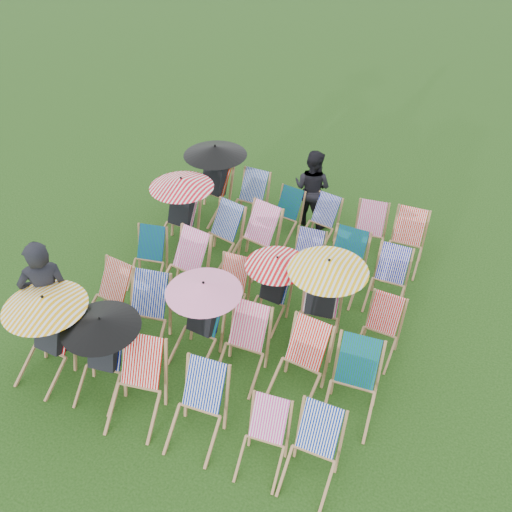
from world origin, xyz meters
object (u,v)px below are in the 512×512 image
at_px(deckchair_0, 45,335).
at_px(deckchair_5, 312,454).
at_px(deckchair_29, 406,242).
at_px(person_left, 48,297).
at_px(person_rear, 312,188).

height_order(deckchair_0, deckchair_5, deckchair_0).
relative_size(deckchair_0, deckchair_29, 1.44).
distance_m(deckchair_29, person_left, 5.92).
height_order(person_left, person_rear, person_left).
xyz_separation_m(deckchair_0, deckchair_5, (3.92, -0.02, -0.26)).
xyz_separation_m(deckchair_5, person_rear, (-1.93, 5.11, 0.32)).
bearing_deg(person_left, deckchair_29, -178.90).
bearing_deg(person_left, deckchair_0, 77.90).
bearing_deg(deckchair_0, deckchair_5, 1.56).
xyz_separation_m(deckchair_5, deckchair_29, (0.02, 4.59, 0.01)).
distance_m(person_left, person_rear, 5.17).
bearing_deg(person_rear, person_left, 71.37).
relative_size(deckchair_0, deckchair_5, 1.49).
bearing_deg(deckchair_29, deckchair_0, -132.79).
relative_size(person_left, person_rear, 1.23).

